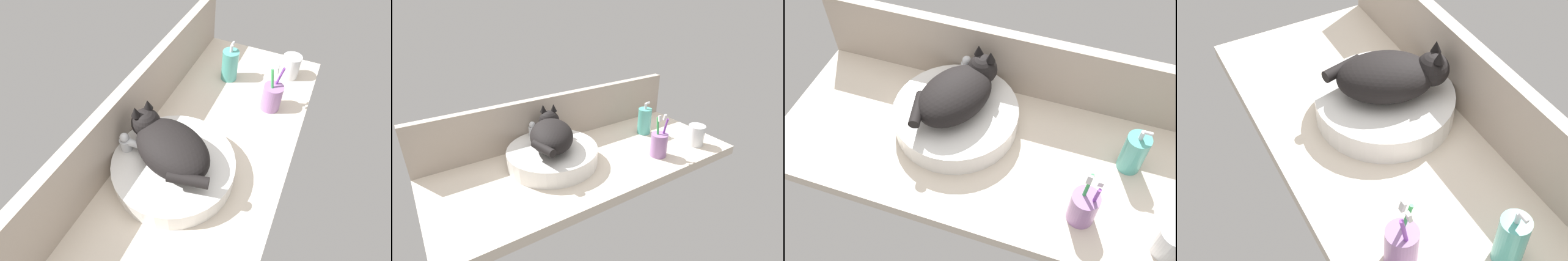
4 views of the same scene
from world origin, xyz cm
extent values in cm
cube|color=beige|center=(0.00, 0.00, -2.00)|extent=(127.18, 53.49, 4.00)
cube|color=#AD9E8E|center=(0.00, 24.94, 10.84)|extent=(127.18, 3.60, 21.69)
cylinder|color=white|center=(-12.63, 5.22, 3.53)|extent=(36.77, 36.77, 7.07)
ellipsoid|color=black|center=(-12.63, 5.22, 12.57)|extent=(25.16, 29.56, 11.00)
sphere|color=black|center=(-8.16, 16.22, 14.07)|extent=(8.80, 8.80, 8.80)
cone|color=black|center=(-9.82, 17.98, 19.47)|extent=(2.80, 2.80, 3.20)
cone|color=black|center=(-5.74, 16.32, 19.47)|extent=(2.80, 2.80, 3.20)
cylinder|color=black|center=(-20.17, -3.18, 13.07)|extent=(5.46, 11.43, 3.20)
cylinder|color=silver|center=(-14.44, 20.14, 5.50)|extent=(3.60, 3.60, 11.00)
cylinder|color=silver|center=(-13.84, 15.18, 10.40)|extent=(3.39, 10.19, 2.20)
sphere|color=silver|center=(-14.44, 20.14, 12.20)|extent=(2.80, 2.80, 2.80)
cylinder|color=teal|center=(38.29, 6.31, 6.36)|extent=(6.47, 6.47, 12.72)
cylinder|color=silver|center=(38.29, 6.31, 14.12)|extent=(1.20, 1.20, 2.80)
cylinder|color=silver|center=(39.49, 6.31, 15.52)|extent=(2.20, 1.00, 1.00)
cylinder|color=#996BA8|center=(28.42, -13.65, 5.06)|extent=(7.13, 7.13, 10.12)
cylinder|color=purple|center=(30.23, -13.59, 8.90)|extent=(1.01, 4.20, 16.85)
cube|color=white|center=(30.23, -13.59, 17.40)|extent=(1.22, 1.25, 2.52)
cylinder|color=green|center=(27.56, -13.37, 8.90)|extent=(1.97, 4.19, 16.87)
cube|color=white|center=(27.56, -13.37, 17.40)|extent=(1.36, 1.25, 2.58)
cylinder|color=white|center=(49.82, -15.65, 4.72)|extent=(7.42, 7.42, 9.45)
cylinder|color=silver|center=(49.82, -15.65, 2.26)|extent=(6.53, 6.53, 4.52)
camera|label=1|loc=(-57.58, -22.49, 80.54)|focal=28.00mm
camera|label=2|loc=(-59.28, -93.24, 66.88)|focal=28.00mm
camera|label=3|loc=(20.70, -70.98, 102.48)|focal=40.00mm
camera|label=4|loc=(79.99, -47.75, 100.17)|focal=50.00mm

